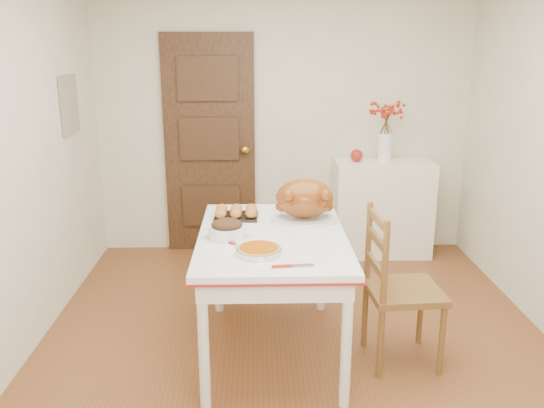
{
  "coord_description": "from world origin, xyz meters",
  "views": [
    {
      "loc": [
        -0.25,
        -3.34,
        1.97
      ],
      "look_at": [
        -0.16,
        0.06,
        1.0
      ],
      "focal_mm": 37.39,
      "sensor_mm": 36.0,
      "label": 1
    }
  ],
  "objects_px": {
    "turkey_platter": "(305,200)",
    "pumpkin_pie": "(259,249)",
    "sideboard": "(382,208)",
    "kitchen_table": "(272,294)",
    "chair_oak": "(404,287)"
  },
  "relations": [
    {
      "from": "chair_oak",
      "to": "kitchen_table",
      "type": "bearing_deg",
      "value": 78.11
    },
    {
      "from": "kitchen_table",
      "to": "turkey_platter",
      "type": "relative_size",
      "value": 3.06
    },
    {
      "from": "turkey_platter",
      "to": "pumpkin_pie",
      "type": "bearing_deg",
      "value": -118.46
    },
    {
      "from": "sideboard",
      "to": "chair_oak",
      "type": "height_order",
      "value": "chair_oak"
    },
    {
      "from": "turkey_platter",
      "to": "pumpkin_pie",
      "type": "xyz_separation_m",
      "value": [
        -0.31,
        -0.61,
        -0.11
      ]
    },
    {
      "from": "kitchen_table",
      "to": "chair_oak",
      "type": "bearing_deg",
      "value": -8.4
    },
    {
      "from": "chair_oak",
      "to": "pumpkin_pie",
      "type": "relative_size",
      "value": 3.83
    },
    {
      "from": "sideboard",
      "to": "turkey_platter",
      "type": "bearing_deg",
      "value": -119.96
    },
    {
      "from": "kitchen_table",
      "to": "turkey_platter",
      "type": "xyz_separation_m",
      "value": [
        0.22,
        0.27,
        0.55
      ]
    },
    {
      "from": "kitchen_table",
      "to": "pumpkin_pie",
      "type": "relative_size",
      "value": 5.22
    },
    {
      "from": "chair_oak",
      "to": "turkey_platter",
      "type": "bearing_deg",
      "value": 53.33
    },
    {
      "from": "pumpkin_pie",
      "to": "sideboard",
      "type": "bearing_deg",
      "value": 60.93
    },
    {
      "from": "turkey_platter",
      "to": "chair_oak",
      "type": "bearing_deg",
      "value": -34.83
    },
    {
      "from": "sideboard",
      "to": "kitchen_table",
      "type": "height_order",
      "value": "sideboard"
    },
    {
      "from": "kitchen_table",
      "to": "chair_oak",
      "type": "distance_m",
      "value": 0.83
    }
  ]
}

